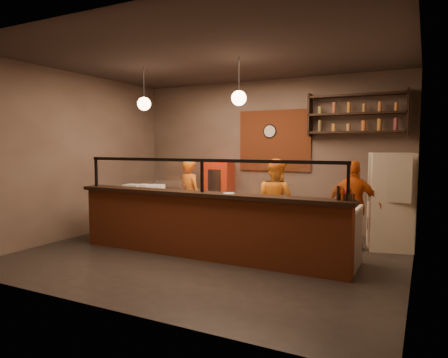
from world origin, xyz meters
The scene contains 29 objects.
floor centered at (0.00, 0.00, 0.00)m, with size 6.00×6.00×0.00m, color black.
ceiling centered at (0.00, 0.00, 3.20)m, with size 6.00×6.00×0.00m, color #332B28.
wall_back centered at (0.00, 2.50, 1.60)m, with size 6.00×6.00×0.00m, color #6A5B4E.
wall_left centered at (-3.00, 0.00, 1.60)m, with size 5.00×5.00×0.00m, color #6A5B4E.
wall_right centered at (3.00, 0.00, 1.60)m, with size 5.00×5.00×0.00m, color #6A5B4E.
wall_front centered at (0.00, -2.50, 1.60)m, with size 6.00×6.00×0.00m, color #6A5B4E.
brick_patch centered at (0.20, 2.47, 1.90)m, with size 1.60×0.04×1.30m, color brown.
service_counter centered at (0.00, -0.30, 0.50)m, with size 4.60×0.25×1.00m, color brown.
counter_ledge centered at (0.00, -0.30, 1.03)m, with size 4.70×0.37×0.06m, color black.
worktop_cabinet centered at (0.00, 0.20, 0.42)m, with size 4.60×0.75×0.85m, color gray.
worktop centered at (0.00, 0.20, 0.88)m, with size 4.60×0.75×0.05m, color white.
sneeze_guard centered at (0.00, -0.30, 1.37)m, with size 4.50×0.05×0.52m.
wall_shelving centered at (1.90, 2.32, 2.40)m, with size 1.84×0.28×0.85m.
wall_clock centered at (0.10, 2.46, 2.10)m, with size 0.30×0.30×0.04m, color black.
pendant_left centered at (-1.50, 0.20, 2.55)m, with size 0.24×0.24×0.77m.
pendant_right centered at (0.40, 0.20, 2.55)m, with size 0.24×0.24×0.77m.
cook_left centered at (-1.13, 1.18, 0.77)m, with size 0.56×0.37×1.53m, color orange.
cook_mid centered at (0.76, 1.01, 0.78)m, with size 0.76×0.59×1.56m, color orange.
cook_right centered at (2.05, 1.32, 0.77)m, with size 0.90×0.38×1.54m, color #C35012.
fridge centered at (2.60, 1.67, 0.83)m, with size 0.69×0.65×1.67m, color beige.
red_cooler centered at (-1.01, 2.15, 0.72)m, with size 0.62×0.56×1.44m, color red.
pizza_dough centered at (-0.08, 0.33, 0.91)m, with size 0.53×0.53×0.01m, color #EEE6C9.
prep_tub_a centered at (-1.53, 0.23, 0.98)m, with size 0.34×0.27×0.17m, color silver.
prep_tub_b centered at (-1.34, 0.25, 0.98)m, with size 0.34×0.27×0.17m, color white.
prep_tub_c centered at (-1.76, 0.16, 0.98)m, with size 0.33×0.26×0.16m, color white.
rolling_pin centered at (-0.69, 0.13, 0.93)m, with size 0.05×0.05×0.31m, color yellow.
condiment_caddy centered at (2.20, -0.25, 1.11)m, with size 0.16×0.13×0.09m, color black.
pepper_mill centered at (2.09, -0.31, 1.16)m, with size 0.04×0.04×0.20m, color black.
small_plate centered at (0.47, -0.31, 1.07)m, with size 0.17×0.17×0.01m, color silver.
Camera 1 is at (3.12, -5.70, 1.78)m, focal length 32.00 mm.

